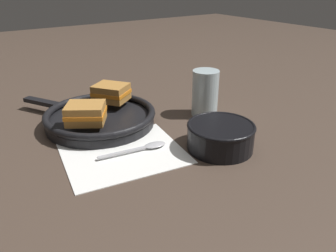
{
  "coord_description": "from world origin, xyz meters",
  "views": [
    {
      "loc": [
        -0.36,
        -0.58,
        0.37
      ],
      "look_at": [
        0.04,
        0.01,
        0.03
      ],
      "focal_mm": 35.0,
      "sensor_mm": 36.0,
      "label": 1
    }
  ],
  "objects_px": {
    "sandwich_near_right": "(110,93)",
    "drinking_glass": "(205,93)",
    "soup_bowl": "(221,135)",
    "skillet": "(100,117)",
    "spoon": "(146,147)",
    "sandwich_near_left": "(86,113)"
  },
  "relations": [
    {
      "from": "soup_bowl",
      "to": "spoon",
      "type": "height_order",
      "value": "soup_bowl"
    },
    {
      "from": "soup_bowl",
      "to": "drinking_glass",
      "type": "bearing_deg",
      "value": 60.02
    },
    {
      "from": "soup_bowl",
      "to": "sandwich_near_right",
      "type": "bearing_deg",
      "value": 109.66
    },
    {
      "from": "sandwich_near_right",
      "to": "drinking_glass",
      "type": "xyz_separation_m",
      "value": [
        0.22,
        -0.15,
        -0.0
      ]
    },
    {
      "from": "soup_bowl",
      "to": "skillet",
      "type": "relative_size",
      "value": 0.4
    },
    {
      "from": "sandwich_near_left",
      "to": "sandwich_near_right",
      "type": "relative_size",
      "value": 0.99
    },
    {
      "from": "sandwich_near_right",
      "to": "drinking_glass",
      "type": "relative_size",
      "value": 0.92
    },
    {
      "from": "soup_bowl",
      "to": "sandwich_near_right",
      "type": "distance_m",
      "value": 0.35
    },
    {
      "from": "skillet",
      "to": "sandwich_near_right",
      "type": "bearing_deg",
      "value": 40.71
    },
    {
      "from": "soup_bowl",
      "to": "drinking_glass",
      "type": "xyz_separation_m",
      "value": [
        0.1,
        0.18,
        0.03
      ]
    },
    {
      "from": "spoon",
      "to": "skillet",
      "type": "relative_size",
      "value": 0.42
    },
    {
      "from": "sandwich_near_left",
      "to": "sandwich_near_right",
      "type": "height_order",
      "value": "same"
    },
    {
      "from": "sandwich_near_left",
      "to": "drinking_glass",
      "type": "relative_size",
      "value": 0.91
    },
    {
      "from": "sandwich_near_right",
      "to": "drinking_glass",
      "type": "height_order",
      "value": "drinking_glass"
    },
    {
      "from": "skillet",
      "to": "drinking_glass",
      "type": "xyz_separation_m",
      "value": [
        0.28,
        -0.1,
        0.04
      ]
    },
    {
      "from": "soup_bowl",
      "to": "skillet",
      "type": "height_order",
      "value": "soup_bowl"
    },
    {
      "from": "soup_bowl",
      "to": "drinking_glass",
      "type": "distance_m",
      "value": 0.21
    },
    {
      "from": "spoon",
      "to": "sandwich_near_right",
      "type": "distance_m",
      "value": 0.25
    },
    {
      "from": "spoon",
      "to": "drinking_glass",
      "type": "bearing_deg",
      "value": 27.8
    },
    {
      "from": "skillet",
      "to": "sandwich_near_right",
      "type": "relative_size",
      "value": 3.27
    },
    {
      "from": "skillet",
      "to": "sandwich_near_left",
      "type": "relative_size",
      "value": 3.28
    },
    {
      "from": "sandwich_near_left",
      "to": "skillet",
      "type": "bearing_deg",
      "value": 43.85
    }
  ]
}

